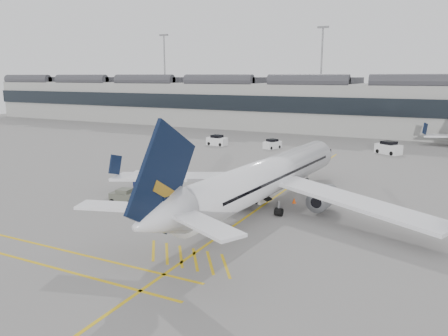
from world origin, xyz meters
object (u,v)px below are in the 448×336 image
at_px(belt_loader, 249,196).
at_px(pushback_tug, 125,197).
at_px(airliner_main, 264,178).
at_px(ramp_agent_b, 195,202).
at_px(ramp_agent_a, 226,192).
at_px(baggage_cart_a, 234,198).

height_order(belt_loader, pushback_tug, belt_loader).
height_order(airliner_main, ramp_agent_b, airliner_main).
bearing_deg(ramp_agent_a, belt_loader, -22.98).
bearing_deg(pushback_tug, belt_loader, 25.38).
relative_size(belt_loader, baggage_cart_a, 2.26).
bearing_deg(ramp_agent_b, baggage_cart_a, -140.42).
xyz_separation_m(airliner_main, baggage_cart_a, (-2.61, -1.41, -1.94)).
relative_size(airliner_main, pushback_tug, 13.03).
bearing_deg(ramp_agent_a, airliner_main, -59.36).
relative_size(ramp_agent_a, pushback_tug, 0.66).
bearing_deg(ramp_agent_a, pushback_tug, 156.97).
distance_m(airliner_main, ramp_agent_a, 4.75).
distance_m(airliner_main, ramp_agent_b, 7.12).
height_order(airliner_main, belt_loader, airliner_main).
bearing_deg(airliner_main, belt_loader, 151.15).
distance_m(baggage_cart_a, ramp_agent_a, 2.43).
height_order(airliner_main, ramp_agent_a, airliner_main).
bearing_deg(ramp_agent_b, belt_loader, -124.49).
height_order(ramp_agent_b, pushback_tug, ramp_agent_b).
height_order(belt_loader, ramp_agent_b, ramp_agent_b).
xyz_separation_m(belt_loader, ramp_agent_b, (-2.97, -5.89, 0.46)).
bearing_deg(baggage_cart_a, airliner_main, 21.66).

